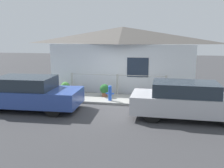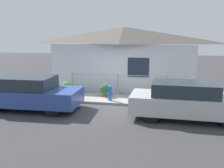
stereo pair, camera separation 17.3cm
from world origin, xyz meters
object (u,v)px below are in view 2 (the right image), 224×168
at_px(car_right, 188,101).
at_px(potted_plant_near_hydrant, 105,90).
at_px(fire_hydrant, 110,93).
at_px(car_left, 29,93).
at_px(potted_plant_by_fence, 66,87).

height_order(car_right, potted_plant_near_hydrant, car_right).
distance_m(car_right, potted_plant_near_hydrant, 4.37).
bearing_deg(fire_hydrant, car_left, -151.59).
relative_size(car_right, potted_plant_by_fence, 7.13).
bearing_deg(fire_hydrant, car_right, -27.13).
bearing_deg(fire_hydrant, potted_plant_near_hydrant, 120.96).
relative_size(car_right, fire_hydrant, 6.03).
xyz_separation_m(car_right, potted_plant_near_hydrant, (-3.68, 2.35, -0.24)).
bearing_deg(car_right, potted_plant_by_fence, 156.44).
height_order(car_right, potted_plant_by_fence, car_right).
bearing_deg(potted_plant_near_hydrant, fire_hydrant, -59.04).
distance_m(car_right, fire_hydrant, 3.68).
relative_size(car_left, car_right, 1.00).
bearing_deg(car_left, car_right, -2.16).
xyz_separation_m(car_left, potted_plant_near_hydrant, (2.70, 2.35, -0.24)).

